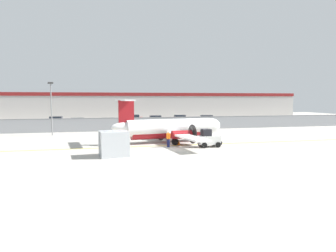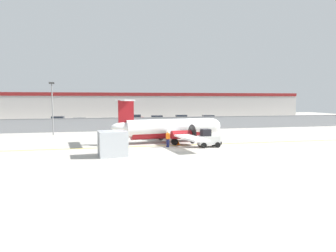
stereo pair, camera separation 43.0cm
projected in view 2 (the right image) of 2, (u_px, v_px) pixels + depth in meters
The scene contains 18 objects.
ground_plane at pixel (164, 146), 31.97m from camera, with size 140.00×140.00×0.01m.
perimeter_fence at pixel (144, 123), 47.45m from camera, with size 98.00×0.10×2.10m.
parking_lot_strip at pixel (136, 124), 58.74m from camera, with size 98.00×17.00×0.12m.
background_building at pixel (128, 106), 76.44m from camera, with size 91.00×8.10×6.50m.
commuter_airplane at pixel (172, 128), 34.45m from camera, with size 13.40×16.06×4.92m.
baggage_tug at pixel (208, 139), 31.07m from camera, with size 2.35×1.41×1.88m.
ground_crew_worker at pixel (168, 138), 30.93m from camera, with size 0.47×0.51×1.70m.
cargo_container at pixel (113, 144), 26.14m from camera, with size 2.64×2.30×2.20m.
traffic_cone_near_left at pixel (179, 142), 32.55m from camera, with size 0.36×0.36×0.64m.
traffic_cone_near_right at pixel (206, 142), 32.92m from camera, with size 0.36×0.36×0.64m.
parked_car_0 at pixel (59, 120), 56.96m from camera, with size 4.28×2.16×1.58m.
parked_car_1 at pixel (79, 122), 52.41m from camera, with size 4.27×2.14×1.58m.
parked_car_2 at pixel (109, 122), 52.32m from camera, with size 4.21×2.02×1.58m.
parked_car_3 at pixel (135, 118), 62.75m from camera, with size 4.20×2.00×1.58m.
parked_car_4 at pixel (157, 119), 60.00m from camera, with size 4.29×2.18×1.58m.
parked_car_5 at pixel (182, 119), 61.89m from camera, with size 4.29×2.19×1.58m.
parked_car_6 at pixel (208, 119), 60.83m from camera, with size 4.33×2.29×1.58m.
apron_light_pole at pixel (52, 104), 41.00m from camera, with size 0.70×0.30×7.27m.
Camera 2 is at (-6.26, -29.03, 5.00)m, focal length 32.00 mm.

